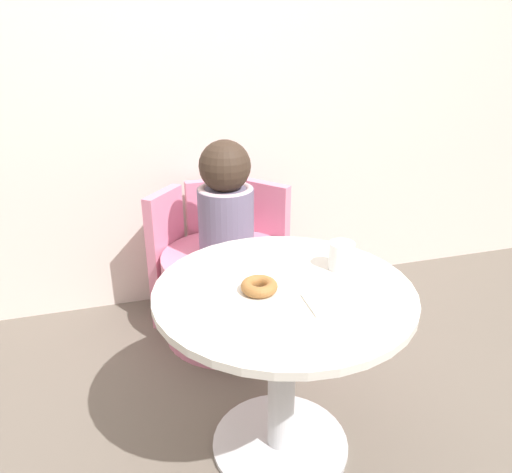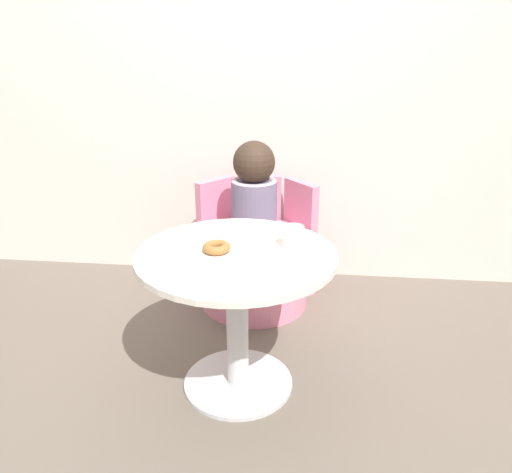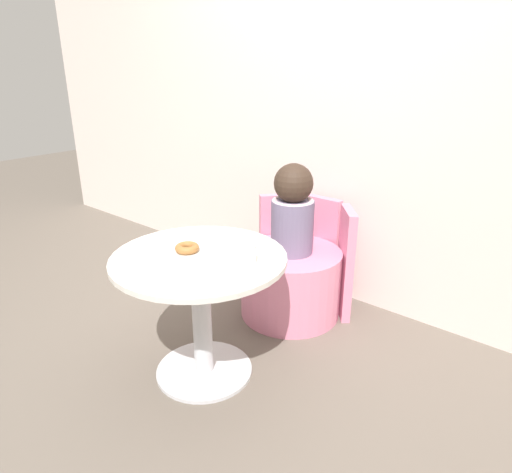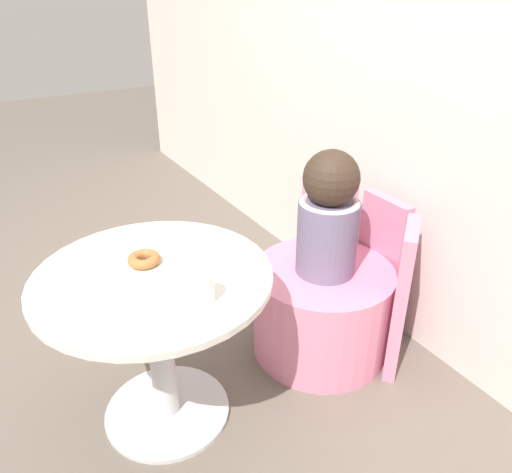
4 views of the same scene
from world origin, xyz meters
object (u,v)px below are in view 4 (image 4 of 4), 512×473
Objects in this scene: tub_chair at (321,310)px; cup at (200,289)px; child_figure at (328,216)px; round_table at (157,316)px; donut at (144,259)px.

tub_chair is 6.52× the size of cup.
tub_chair is 1.14× the size of child_figure.
cup is (0.22, 0.07, 0.22)m from round_table.
tub_chair is 0.45m from child_figure.
child_figure is 4.69× the size of donut.
cup is (0.23, -0.66, 0.47)m from tub_chair.
round_table is 0.77m from tub_chair.
child_figure reaches higher than tub_chair.
child_figure reaches higher than round_table.
donut is (-0.07, -0.73, -0.01)m from child_figure.
child_figure is (-0.01, 0.73, 0.20)m from round_table.
child_figure is 0.70m from cup.
tub_chair is 5.36× the size of donut.
cup reaches higher than tub_chair.
tub_chair is at bearing 90.11° from child_figure.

